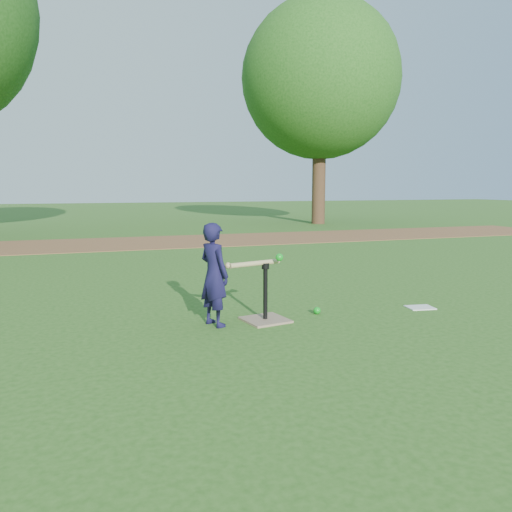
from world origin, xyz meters
name	(u,v)px	position (x,y,z in m)	size (l,w,h in m)	color
ground	(268,311)	(0.00, 0.00, 0.00)	(80.00, 80.00, 0.00)	#285116
dirt_strip	(165,242)	(0.00, 7.50, 0.01)	(24.00, 3.00, 0.01)	brown
child	(214,275)	(-0.72, -0.37, 0.52)	(0.38, 0.25, 1.05)	#131133
wiffle_ball_ground	(317,311)	(0.46, -0.31, 0.04)	(0.08, 0.08, 0.08)	#0D9419
clipboard	(420,307)	(1.72, -0.45, 0.01)	(0.30, 0.23, 0.01)	silver
batting_tee	(265,311)	(-0.18, -0.39, 0.11)	(0.50, 0.50, 0.61)	#8E725A
swing_action	(257,262)	(-0.28, -0.42, 0.63)	(0.63, 0.21, 0.13)	tan
tree_right	(321,80)	(6.50, 12.00, 5.29)	(5.80, 5.80, 8.21)	#382316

